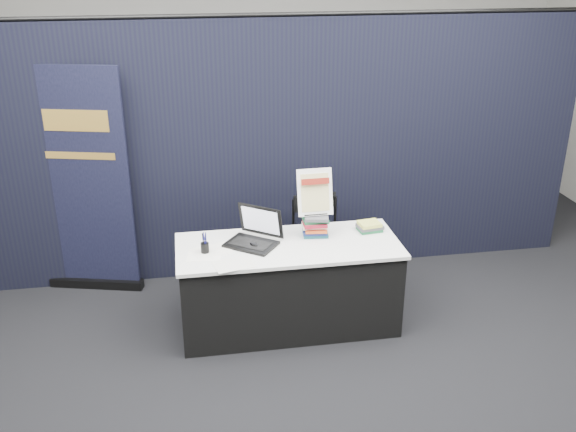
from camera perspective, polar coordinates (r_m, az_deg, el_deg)
The scene contains 15 objects.
floor at distance 5.08m, azimuth 1.12°, elevation -12.86°, with size 8.00×8.00×0.00m, color black.
wall_back at distance 8.17m, azimuth -4.18°, elevation 14.38°, with size 8.00×0.02×3.50m, color #B7B4AC.
drape_partition at distance 5.96m, azimuth -1.67°, elevation 5.70°, with size 6.00×0.08×2.40m, color black.
display_table at distance 5.33m, azimuth 0.04°, elevation -6.16°, with size 1.80×0.75×0.75m.
laptop at distance 5.17m, azimuth -3.38°, elevation -1.72°, with size 0.47×0.50×0.29m.
mouse at distance 5.11m, azimuth -3.03°, elevation -2.62°, with size 0.07×0.11×0.03m, color black.
brochure_left at distance 5.01m, azimuth -7.47°, elevation -3.54°, with size 0.26×0.18×0.00m, color white.
brochure_mid at distance 4.86m, azimuth -4.86°, elevation -4.30°, with size 0.30×0.21×0.00m, color silver.
brochure_right at distance 5.09m, azimuth -6.84°, elevation -3.07°, with size 0.30×0.21×0.00m, color white.
pen_cup at distance 5.05m, azimuth -7.40°, elevation -2.82°, with size 0.07×0.07×0.08m, color black.
book_stack_tall at distance 5.27m, azimuth 2.43°, elevation -0.87°, with size 0.21×0.17×0.18m.
book_stack_short at distance 5.42m, azimuth 7.32°, elevation -0.93°, with size 0.20×0.15×0.08m.
info_sign at distance 5.20m, azimuth 2.41°, elevation 2.07°, with size 0.29×0.15×0.39m.
pullup_banner at distance 5.97m, azimuth -17.54°, elevation 1.75°, with size 0.87×0.32×2.07m.
stacking_chair at distance 5.78m, azimuth 2.65°, elevation -2.30°, with size 0.45×0.45×0.91m.
Camera 1 is at (-0.79, -4.03, 2.99)m, focal length 40.00 mm.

